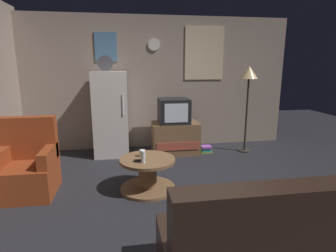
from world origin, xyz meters
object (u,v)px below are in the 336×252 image
(fridge, at_px, (111,114))
(mug_ceramic_white, at_px, (142,153))
(tv_stand, at_px, (175,138))
(standing_lamp, at_px, (249,79))
(couch, at_px, (279,248))
(book_stack, at_px, (206,149))
(wine_glass, at_px, (143,157))
(remote_control, at_px, (140,160))
(armchair, at_px, (27,168))
(crt_tv, at_px, (174,111))
(coffee_table, at_px, (148,174))

(fridge, xyz_separation_m, mug_ceramic_white, (0.46, -1.49, -0.28))
(tv_stand, distance_m, standing_lamp, 1.71)
(couch, xyz_separation_m, book_stack, (0.41, 3.14, -0.25))
(wine_glass, relative_size, book_stack, 0.70)
(fridge, distance_m, wine_glass, 1.80)
(wine_glass, bearing_deg, book_stack, 49.91)
(standing_lamp, distance_m, remote_control, 2.68)
(remote_control, height_order, armchair, armchair)
(fridge, distance_m, crt_tv, 1.13)
(book_stack, bearing_deg, wine_glass, -130.09)
(fridge, xyz_separation_m, coffee_table, (0.52, -1.58, -0.54))
(remote_control, relative_size, couch, 0.09)
(standing_lamp, distance_m, book_stack, 1.49)
(armchair, height_order, book_stack, armchair)
(armchair, bearing_deg, standing_lamp, 18.81)
(coffee_table, bearing_deg, tv_stand, 66.24)
(coffee_table, relative_size, book_stack, 3.35)
(armchair, bearing_deg, book_stack, 23.74)
(wine_glass, bearing_deg, mug_ceramic_white, 88.71)
(fridge, distance_m, tv_stand, 1.25)
(tv_stand, distance_m, crt_tv, 0.51)
(crt_tv, bearing_deg, mug_ceramic_white, -116.08)
(mug_ceramic_white, distance_m, remote_control, 0.18)
(fridge, xyz_separation_m, armchair, (-1.01, -1.41, -0.42))
(wine_glass, bearing_deg, crt_tv, 67.21)
(book_stack, bearing_deg, fridge, 173.08)
(armchair, bearing_deg, tv_stand, 30.82)
(mug_ceramic_white, bearing_deg, standing_lamp, 31.96)
(standing_lamp, xyz_separation_m, remote_control, (-2.07, -1.43, -0.92))
(couch, bearing_deg, remote_control, 118.20)
(fridge, xyz_separation_m, tv_stand, (1.16, -0.12, -0.46))
(mug_ceramic_white, height_order, armchair, armchair)
(armchair, bearing_deg, fridge, 54.55)
(mug_ceramic_white, bearing_deg, tv_stand, 62.89)
(remote_control, xyz_separation_m, armchair, (-1.42, 0.24, -0.10))
(couch, bearing_deg, wine_glass, 118.16)
(armchair, xyz_separation_m, book_stack, (2.74, 1.20, -0.27))
(tv_stand, bearing_deg, standing_lamp, -4.40)
(coffee_table, distance_m, armchair, 1.54)
(fridge, height_order, couch, fridge)
(remote_control, distance_m, armchair, 1.44)
(wine_glass, distance_m, mug_ceramic_white, 0.24)
(standing_lamp, height_order, mug_ceramic_white, standing_lamp)
(couch, relative_size, book_stack, 7.91)
(crt_tv, distance_m, book_stack, 0.95)
(coffee_table, distance_m, mug_ceramic_white, 0.28)
(couch, bearing_deg, standing_lamp, 69.60)
(book_stack, bearing_deg, crt_tv, 171.80)
(remote_control, distance_m, couch, 1.93)
(fridge, height_order, coffee_table, fridge)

